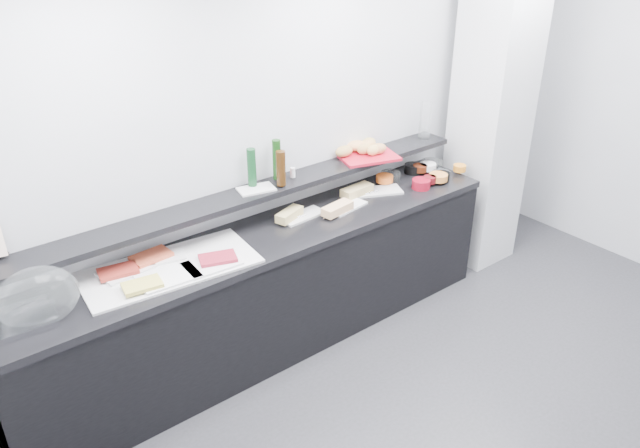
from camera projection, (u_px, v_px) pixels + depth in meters
ground at (528, 437)px, 3.74m from camera, size 5.00×5.00×0.00m
back_wall at (322, 136)px, 4.51m from camera, size 5.00×0.02×2.70m
column at (492, 109)px, 5.09m from camera, size 0.50×0.50×2.70m
buffet_cabinet at (270, 294)px, 4.34m from camera, size 3.60×0.60×0.85m
counter_top at (267, 238)px, 4.14m from camera, size 3.62×0.62×0.05m
wall_shelf at (251, 194)px, 4.14m from camera, size 3.60×0.25×0.04m
cloche_base at (10, 324)px, 3.22m from camera, size 0.46×0.32×0.04m
cloche_dome at (37, 298)px, 3.25m from camera, size 0.46×0.33×0.34m
linen_runner at (170, 267)px, 3.74m from camera, size 1.08×0.59×0.01m
platter_meat_a at (126, 270)px, 3.69m from camera, size 0.33×0.24×0.01m
food_meat_a at (118, 271)px, 3.64m from camera, size 0.25×0.18×0.02m
platter_salmon at (163, 257)px, 3.82m from camera, size 0.30×0.24×0.01m
food_salmon at (151, 256)px, 3.79m from camera, size 0.25×0.17×0.02m
platter_cheese at (169, 277)px, 3.62m from camera, size 0.36×0.25×0.01m
food_cheese at (142, 285)px, 3.51m from camera, size 0.23×0.17×0.02m
platter_meat_b at (212, 264)px, 3.75m from camera, size 0.34×0.24×0.01m
food_meat_b at (218, 258)px, 3.77m from camera, size 0.26×0.21×0.02m
sandwich_plate_left at (303, 216)px, 4.35m from camera, size 0.34×0.16×0.01m
sandwich_food_left at (289, 214)px, 4.29m from camera, size 0.24×0.15×0.06m
tongs_left at (295, 217)px, 4.30m from camera, size 0.16×0.04×0.01m
sandwich_plate_mid at (347, 207)px, 4.48m from camera, size 0.33×0.18×0.01m
sandwich_food_mid at (337, 209)px, 4.37m from camera, size 0.26×0.13×0.06m
tongs_mid at (327, 214)px, 4.35m from camera, size 0.14×0.09×0.01m
sandwich_plate_right at (375, 191)px, 4.72m from camera, size 0.43×0.32×0.01m
sandwich_food_right at (357, 190)px, 4.64m from camera, size 0.26×0.11×0.06m
tongs_right at (370, 193)px, 4.67m from camera, size 0.16×0.03×0.01m
bowl_glass_fruit at (390, 176)px, 4.90m from camera, size 0.19×0.19×0.07m
fill_glass_fruit at (385, 178)px, 4.84m from camera, size 0.17×0.17×0.05m
bowl_black_jam at (413, 169)px, 5.04m from camera, size 0.16×0.16×0.07m
fill_black_jam at (420, 168)px, 5.02m from camera, size 0.15×0.15×0.05m
bowl_glass_cream at (432, 165)px, 5.12m from camera, size 0.23×0.23×0.07m
fill_glass_cream at (428, 166)px, 5.05m from camera, size 0.16×0.16×0.05m
bowl_red_jam at (421, 184)px, 4.77m from camera, size 0.19×0.19×0.07m
fill_red_jam at (430, 179)px, 4.82m from camera, size 0.13×0.13×0.05m
bowl_glass_salmon at (441, 176)px, 4.91m from camera, size 0.15×0.15×0.07m
fill_glass_salmon at (438, 177)px, 4.86m from camera, size 0.18×0.18×0.05m
bowl_black_fruit at (443, 177)px, 4.89m from camera, size 0.12×0.12×0.07m
fill_black_fruit at (460, 168)px, 5.03m from camera, size 0.12×0.12×0.05m
condiment_tray at (256, 189)px, 4.15m from camera, size 0.27×0.20×0.01m
bottle_green_a at (252, 167)px, 4.13m from camera, size 0.06×0.06×0.26m
bottle_brown at (281, 168)px, 4.14m from camera, size 0.08×0.08×0.24m
bottle_green_b at (277, 160)px, 4.23m from camera, size 0.06×0.06×0.28m
bottle_hot at (280, 167)px, 4.23m from camera, size 0.06×0.06×0.18m
shaker_salt at (279, 174)px, 4.27m from camera, size 0.04×0.04×0.07m
shaker_pepper at (293, 172)px, 4.30m from camera, size 0.04×0.04×0.07m
bread_tray at (368, 157)px, 4.67m from camera, size 0.49×0.41×0.02m
bread_roll_nw at (344, 151)px, 4.62m from camera, size 0.15×0.10×0.08m
bread_roll_n at (356, 146)px, 4.72m from camera, size 0.18×0.14×0.08m
bread_roll_ne at (368, 143)px, 4.77m from camera, size 0.17×0.13×0.08m
bread_roll_sw at (373, 150)px, 4.65m from camera, size 0.13×0.09×0.08m
bread_roll_s at (378, 149)px, 4.67m from camera, size 0.15×0.12×0.08m
bread_roll_midw at (364, 149)px, 4.66m from camera, size 0.13×0.10×0.08m
bread_roll_mide at (369, 145)px, 4.74m from camera, size 0.13×0.09×0.08m
carafe at (425, 121)px, 4.98m from camera, size 0.10×0.10×0.30m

